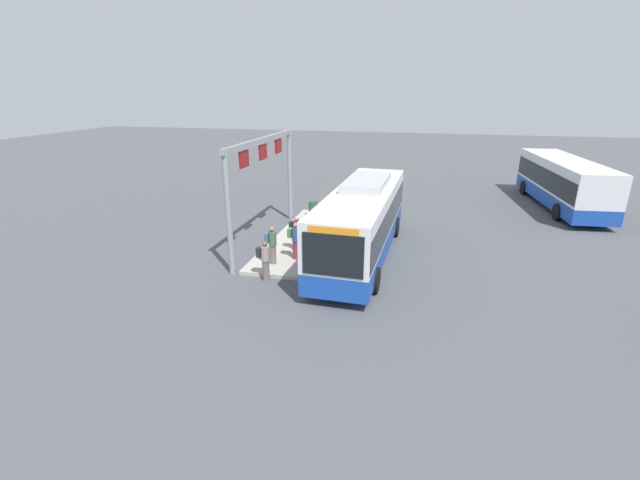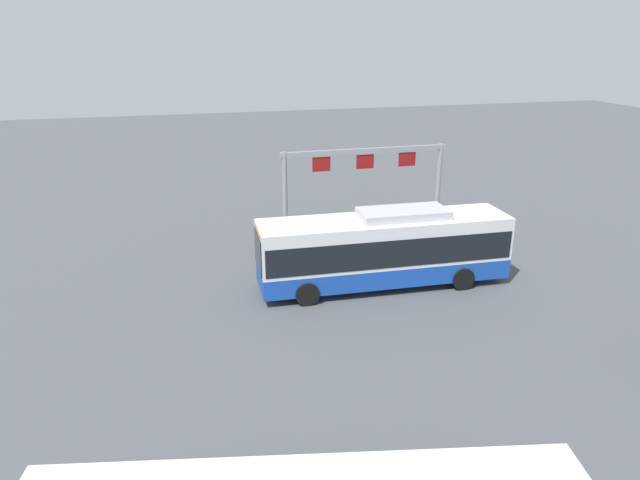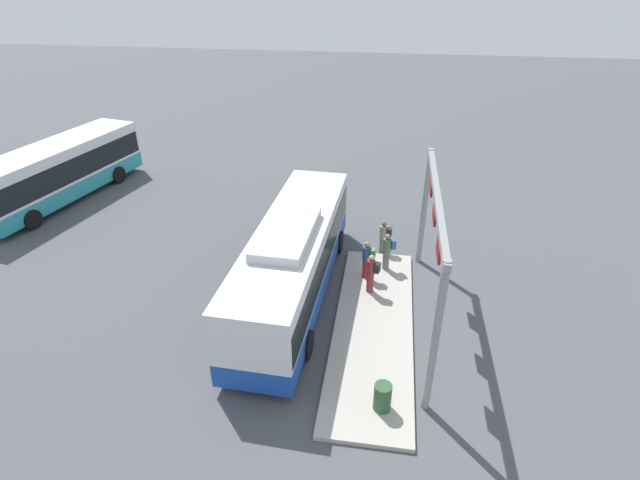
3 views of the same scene
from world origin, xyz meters
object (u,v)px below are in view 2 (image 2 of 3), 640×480
at_px(person_boarding, 313,241).
at_px(person_waiting_far, 333,245).
at_px(bus_main, 384,247).
at_px(person_waiting_mid, 352,242).
at_px(trash_bin, 452,235).
at_px(person_waiting_near, 287,248).

xyz_separation_m(person_boarding, person_waiting_far, (-0.78, 0.80, 0.00)).
height_order(bus_main, person_waiting_mid, bus_main).
relative_size(person_waiting_far, trash_bin, 1.86).
relative_size(person_waiting_near, person_waiting_far, 1.00).
xyz_separation_m(bus_main, person_boarding, (2.27, -3.55, -0.76)).
relative_size(bus_main, person_waiting_far, 6.61).
bearing_deg(person_waiting_near, bus_main, 55.83).
distance_m(bus_main, person_waiting_mid, 3.12).
xyz_separation_m(person_waiting_near, person_waiting_far, (-2.16, 0.62, 0.16)).
relative_size(bus_main, person_boarding, 6.61).
bearing_deg(trash_bin, bus_main, 34.77).
relative_size(person_boarding, person_waiting_far, 1.00).
bearing_deg(person_boarding, trash_bin, 71.60).
height_order(person_waiting_near, trash_bin, person_waiting_near).
xyz_separation_m(bus_main, person_waiting_far, (1.48, -2.74, -0.76)).
bearing_deg(bus_main, trash_bin, -143.01).
distance_m(bus_main, person_waiting_far, 3.21).
xyz_separation_m(bus_main, person_waiting_mid, (0.49, -2.98, -0.76)).
height_order(person_waiting_mid, person_waiting_far, same).
bearing_deg(person_boarding, person_waiting_mid, 53.05).
xyz_separation_m(person_waiting_mid, person_waiting_far, (0.99, 0.24, 0.00)).
height_order(bus_main, person_boarding, bus_main).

